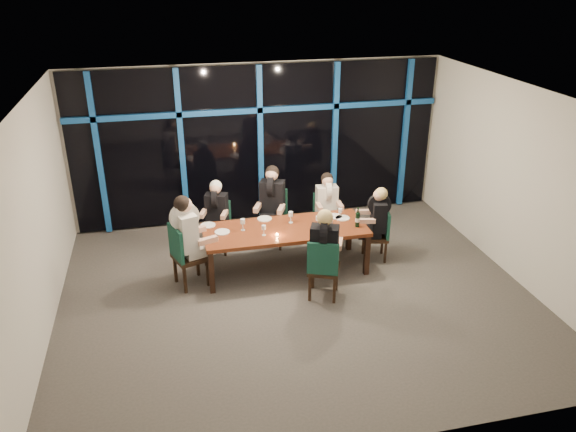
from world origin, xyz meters
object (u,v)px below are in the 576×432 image
at_px(diner_near_mid, 325,240).
at_px(water_pitcher, 328,224).
at_px(chair_near_mid, 323,266).
at_px(diner_far_mid, 272,195).
at_px(chair_end_right, 380,232).
at_px(diner_end_left, 188,228).
at_px(chair_far_right, 326,215).
at_px(diner_end_right, 377,213).
at_px(diner_far_left, 216,206).
at_px(chair_far_mid, 273,214).
at_px(diner_far_right, 327,198).
at_px(chair_far_left, 218,223).
at_px(chair_end_left, 184,253).
at_px(dining_table, 285,232).
at_px(wine_bottle, 357,219).

bearing_deg(diner_near_mid, water_pitcher, -88.39).
xyz_separation_m(chair_near_mid, diner_far_mid, (-0.38, 1.90, 0.41)).
bearing_deg(water_pitcher, chair_near_mid, -100.85).
bearing_deg(chair_end_right, diner_end_left, -75.52).
height_order(chair_far_right, diner_near_mid, diner_near_mid).
distance_m(diner_end_right, water_pitcher, 0.93).
relative_size(diner_far_left, diner_near_mid, 0.90).
bearing_deg(chair_far_mid, diner_near_mid, -54.84).
relative_size(diner_far_left, diner_end_left, 0.86).
height_order(chair_far_right, diner_far_mid, diner_far_mid).
height_order(diner_far_right, diner_end_left, diner_end_left).
relative_size(chair_far_mid, diner_end_right, 1.17).
bearing_deg(diner_end_left, diner_far_mid, -74.77).
xyz_separation_m(chair_far_left, diner_end_left, (-0.56, -1.09, 0.49)).
height_order(diner_end_right, water_pitcher, diner_end_right).
distance_m(chair_end_left, diner_far_mid, 1.95).
height_order(chair_end_right, diner_far_right, diner_far_right).
relative_size(chair_far_left, water_pitcher, 4.35).
xyz_separation_m(chair_end_right, diner_far_right, (-0.69, 0.79, 0.36)).
bearing_deg(diner_far_mid, dining_table, -64.35).
bearing_deg(diner_end_left, dining_table, -105.11).
bearing_deg(diner_end_right, diner_end_left, -75.17).
xyz_separation_m(chair_far_mid, chair_far_right, (0.93, -0.13, -0.06)).
bearing_deg(diner_far_left, water_pitcher, -13.39).
xyz_separation_m(dining_table, chair_far_left, (-0.97, 0.97, -0.19)).
bearing_deg(chair_end_right, diner_far_left, -96.55).
relative_size(chair_near_mid, diner_near_mid, 1.03).
xyz_separation_m(diner_end_left, water_pitcher, (2.18, -0.08, -0.13)).
bearing_deg(diner_far_left, chair_near_mid, -34.15).
distance_m(chair_far_left, diner_end_right, 2.72).
relative_size(chair_far_left, chair_end_left, 0.86).
distance_m(chair_near_mid, water_pitcher, 0.89).
bearing_deg(diner_far_left, dining_table, -21.88).
relative_size(diner_end_left, diner_near_mid, 1.05).
bearing_deg(diner_far_right, diner_near_mid, -104.68).
bearing_deg(diner_end_right, chair_near_mid, -37.91).
bearing_deg(diner_far_mid, chair_end_right, -4.88).
xyz_separation_m(diner_end_left, diner_near_mid, (1.91, -0.79, -0.04)).
bearing_deg(chair_far_left, chair_end_left, -99.68).
bearing_deg(chair_end_right, chair_end_left, -75.06).
distance_m(chair_end_right, diner_far_left, 2.79).
bearing_deg(chair_far_mid, diner_end_right, -8.21).
bearing_deg(water_pitcher, wine_bottle, 9.98).
relative_size(dining_table, chair_far_right, 2.92).
relative_size(chair_near_mid, water_pitcher, 4.84).
height_order(dining_table, diner_end_right, diner_end_right).
bearing_deg(diner_far_left, diner_far_mid, 21.69).
bearing_deg(chair_far_mid, wine_bottle, -22.81).
bearing_deg(chair_end_right, diner_far_mid, -106.71).
relative_size(chair_far_mid, wine_bottle, 3.07).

